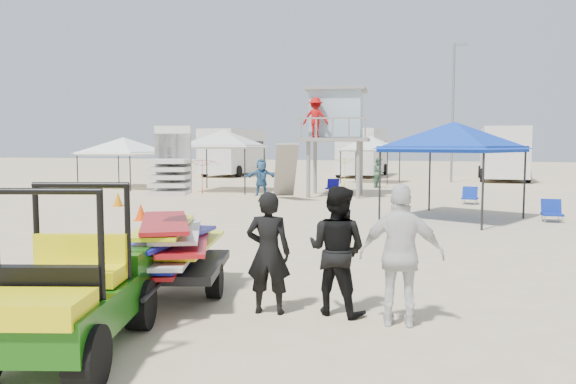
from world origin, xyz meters
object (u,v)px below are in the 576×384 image
(utility_cart, at_px, (64,279))
(man_left, at_px, (268,253))
(lifeguard_tower, at_px, (335,118))
(canopy_blue, at_px, (454,127))
(surf_trailer, at_px, (175,237))

(utility_cart, xyz_separation_m, man_left, (1.52, 2.03, -0.02))
(lifeguard_tower, distance_m, canopy_blue, 8.18)
(surf_trailer, xyz_separation_m, canopy_blue, (3.61, 10.08, 1.83))
(surf_trailer, relative_size, man_left, 1.58)
(lifeguard_tower, relative_size, canopy_blue, 1.05)
(surf_trailer, relative_size, canopy_blue, 0.59)
(utility_cart, bearing_deg, canopy_blue, 73.74)
(utility_cart, height_order, canopy_blue, canopy_blue)
(utility_cart, distance_m, canopy_blue, 13.07)
(man_left, height_order, canopy_blue, canopy_blue)
(surf_trailer, distance_m, canopy_blue, 10.87)
(surf_trailer, bearing_deg, man_left, -11.20)
(utility_cart, relative_size, canopy_blue, 0.59)
(utility_cart, distance_m, lifeguard_tower, 19.06)
(surf_trailer, relative_size, lifeguard_tower, 0.56)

